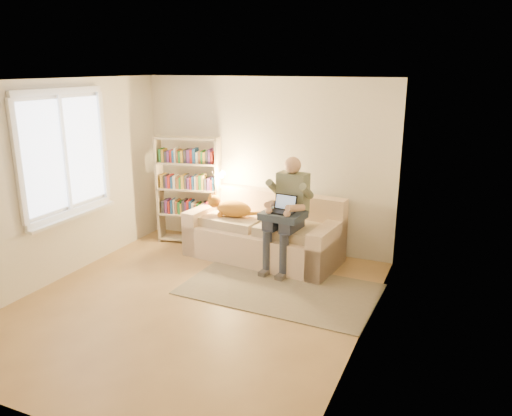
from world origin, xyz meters
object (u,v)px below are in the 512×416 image
at_px(cat, 228,207).
at_px(bookshelf, 189,185).
at_px(person, 288,207).
at_px(laptop, 285,208).
at_px(sofa, 265,235).

xyz_separation_m(cat, bookshelf, (-0.81, 0.24, 0.21)).
bearing_deg(bookshelf, person, -23.51).
bearing_deg(cat, person, -1.21).
height_order(person, bookshelf, bookshelf).
relative_size(person, laptop, 4.54).
xyz_separation_m(sofa, laptop, (0.44, -0.35, 0.56)).
bearing_deg(bookshelf, sofa, -18.54).
height_order(cat, bookshelf, bookshelf).
xyz_separation_m(sofa, cat, (-0.55, -0.09, 0.39)).
bearing_deg(person, laptop, -79.85).
bearing_deg(cat, bookshelf, 169.26).
height_order(sofa, person, person).
distance_m(person, bookshelf, 1.83).
xyz_separation_m(person, laptop, (0.01, -0.14, 0.02)).
xyz_separation_m(laptop, bookshelf, (-1.80, 0.50, 0.04)).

